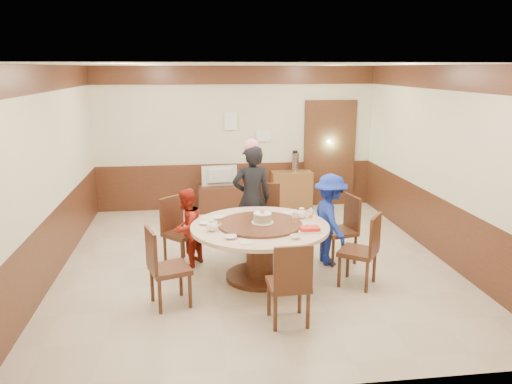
{
  "coord_description": "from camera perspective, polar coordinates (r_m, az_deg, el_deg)",
  "views": [
    {
      "loc": [
        -0.87,
        -6.78,
        2.76
      ],
      "look_at": [
        -0.01,
        -0.19,
        1.1
      ],
      "focal_mm": 35.0,
      "sensor_mm": 36.0,
      "label": 1
    }
  ],
  "objects": [
    {
      "name": "chair_5",
      "position": [
        6.65,
        11.69,
        -7.94
      ],
      "size": [
        0.62,
        0.61,
        0.97
      ],
      "rotation": [
        0.0,
        0.0,
        7.24
      ],
      "color": "#462416",
      "rests_on": "ground"
    },
    {
      "name": "bowl_2",
      "position": [
        6.06,
        -2.91,
        -5.18
      ],
      "size": [
        0.15,
        0.15,
        0.04
      ],
      "primitive_type": "imported",
      "color": "white",
      "rests_on": "banquet_table"
    },
    {
      "name": "side_cabinet",
      "position": [
        10.05,
        4.07,
        0.25
      ],
      "size": [
        0.8,
        0.4,
        0.75
      ],
      "primitive_type": "cube",
      "color": "brown",
      "rests_on": "ground"
    },
    {
      "name": "bowl_1",
      "position": [
        6.08,
        4.53,
        -5.13
      ],
      "size": [
        0.13,
        0.13,
        0.04
      ],
      "primitive_type": "imported",
      "color": "white",
      "rests_on": "banquet_table"
    },
    {
      "name": "person_blue",
      "position": [
        7.19,
        8.48,
        -3.13
      ],
      "size": [
        0.57,
        0.89,
        1.32
      ],
      "primitive_type": "imported",
      "rotation": [
        0.0,
        0.0,
        1.67
      ],
      "color": "#182D9D",
      "rests_on": "ground"
    },
    {
      "name": "notice_left",
      "position": [
        9.82,
        -2.9,
        8.1
      ],
      "size": [
        0.25,
        0.0,
        0.35
      ],
      "primitive_type": "cube",
      "color": "white",
      "rests_on": "room"
    },
    {
      "name": "shrimp_platter",
      "position": [
        6.34,
        6.16,
        -4.29
      ],
      "size": [
        0.3,
        0.2,
        0.06
      ],
      "color": "white",
      "rests_on": "banquet_table"
    },
    {
      "name": "banquet_table",
      "position": [
        6.64,
        0.45,
        -5.59
      ],
      "size": [
        1.82,
        1.82,
        0.78
      ],
      "color": "#462416",
      "rests_on": "ground"
    },
    {
      "name": "chair_1",
      "position": [
        7.97,
        1.12,
        -3.93
      ],
      "size": [
        0.53,
        0.54,
        0.97
      ],
      "rotation": [
        0.0,
        0.0,
        2.9
      ],
      "color": "#462416",
      "rests_on": "ground"
    },
    {
      "name": "person_standing",
      "position": [
        7.6,
        -0.49,
        -0.75
      ],
      "size": [
        0.64,
        0.46,
        1.65
      ],
      "primitive_type": "imported",
      "rotation": [
        0.0,
        0.0,
        3.25
      ],
      "color": "black",
      "rests_on": "ground"
    },
    {
      "name": "chair_0",
      "position": [
        7.41,
        9.54,
        -5.54
      ],
      "size": [
        0.53,
        0.52,
        0.97
      ],
      "rotation": [
        0.0,
        0.0,
        1.79
      ],
      "color": "#462416",
      "rests_on": "ground"
    },
    {
      "name": "teapot_left",
      "position": [
        6.34,
        -5.07,
        -3.95
      ],
      "size": [
        0.17,
        0.15,
        0.13
      ],
      "primitive_type": "ellipsoid",
      "color": "white",
      "rests_on": "banquet_table"
    },
    {
      "name": "birthday_cake",
      "position": [
        6.55,
        0.74,
        -2.96
      ],
      "size": [
        0.29,
        0.29,
        0.2
      ],
      "color": "white",
      "rests_on": "banquet_table"
    },
    {
      "name": "saucer_near",
      "position": [
        5.92,
        -1.09,
        -5.75
      ],
      "size": [
        0.18,
        0.18,
        0.01
      ],
      "primitive_type": "cylinder",
      "color": "white",
      "rests_on": "banquet_table"
    },
    {
      "name": "thermos",
      "position": [
        9.94,
        4.48,
        3.43
      ],
      "size": [
        0.15,
        0.15,
        0.38
      ],
      "primitive_type": "cylinder",
      "color": "silver",
      "rests_on": "side_cabinet"
    },
    {
      "name": "room",
      "position": [
        7.05,
        -0.03,
        0.23
      ],
      "size": [
        6.0,
        6.04,
        2.84
      ],
      "color": "beige",
      "rests_on": "ground"
    },
    {
      "name": "chair_3",
      "position": [
        6.09,
        -9.97,
        -9.99
      ],
      "size": [
        0.56,
        0.56,
        0.97
      ],
      "rotation": [
        0.0,
        0.0,
        5.03
      ],
      "color": "#462416",
      "rests_on": "ground"
    },
    {
      "name": "bottle_0",
      "position": [
        6.61,
        4.4,
        -3.0
      ],
      "size": [
        0.06,
        0.06,
        0.16
      ],
      "primitive_type": "cylinder",
      "color": "white",
      "rests_on": "banquet_table"
    },
    {
      "name": "teapot_right",
      "position": [
        6.88,
        5.23,
        -2.51
      ],
      "size": [
        0.17,
        0.15,
        0.13
      ],
      "primitive_type": "ellipsoid",
      "color": "white",
      "rests_on": "banquet_table"
    },
    {
      "name": "bowl_3",
      "position": [
        6.56,
        6.26,
        -3.72
      ],
      "size": [
        0.12,
        0.12,
        0.04
      ],
      "primitive_type": "imported",
      "color": "white",
      "rests_on": "banquet_table"
    },
    {
      "name": "chair_4",
      "position": [
        5.62,
        3.74,
        -11.94
      ],
      "size": [
        0.46,
        0.47,
        0.97
      ],
      "rotation": [
        0.0,
        0.0,
        6.32
      ],
      "color": "#462416",
      "rests_on": "ground"
    },
    {
      "name": "bowl_0",
      "position": [
        6.83,
        -4.34,
        -2.96
      ],
      "size": [
        0.15,
        0.15,
        0.04
      ],
      "primitive_type": "imported",
      "color": "white",
      "rests_on": "banquet_table"
    },
    {
      "name": "bottle_1",
      "position": [
        6.76,
        6.26,
        -2.65
      ],
      "size": [
        0.06,
        0.06,
        0.16
      ],
      "primitive_type": "cylinder",
      "color": "white",
      "rests_on": "banquet_table"
    },
    {
      "name": "television",
      "position": [
        9.76,
        -4.15,
        1.81
      ],
      "size": [
        0.7,
        0.16,
        0.4
      ],
      "primitive_type": "imported",
      "rotation": [
        0.0,
        0.0,
        3.24
      ],
      "color": "gray",
      "rests_on": "tv_stand"
    },
    {
      "name": "notice_right",
      "position": [
        9.93,
        0.89,
        6.43
      ],
      "size": [
        0.3,
        0.0,
        0.22
      ],
      "primitive_type": "cube",
      "color": "white",
      "rests_on": "room"
    },
    {
      "name": "chair_2",
      "position": [
        7.29,
        -8.51,
        -5.81
      ],
      "size": [
        0.62,
        0.62,
        0.97
      ],
      "rotation": [
        0.0,
        0.0,
        3.9
      ],
      "color": "#462416",
      "rests_on": "ground"
    },
    {
      "name": "saucer_far",
      "position": [
        7.11,
        3.5,
        -2.38
      ],
      "size": [
        0.18,
        0.18,
        0.01
      ],
      "primitive_type": "cylinder",
      "color": "white",
      "rests_on": "banquet_table"
    },
    {
      "name": "tv_stand",
      "position": [
        9.87,
        -4.1,
        -0.75
      ],
      "size": [
        0.85,
        0.45,
        0.5
      ],
      "primitive_type": "cube",
      "color": "#462416",
      "rests_on": "ground"
    },
    {
      "name": "bowl_4",
      "position": [
        6.62,
        -5.92,
        -3.59
      ],
      "size": [
        0.13,
        0.13,
        0.03
      ],
      "primitive_type": "imported",
      "color": "white",
      "rests_on": "banquet_table"
    },
    {
      "name": "person_red",
      "position": [
        7.11,
        -7.95,
        -4.1
      ],
      "size": [
        0.66,
        0.69,
        1.13
      ],
      "primitive_type": "imported",
      "rotation": [
        0.0,
        0.0,
        4.15
      ],
      "color": "#9F2215",
      "rests_on": "ground"
    }
  ]
}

